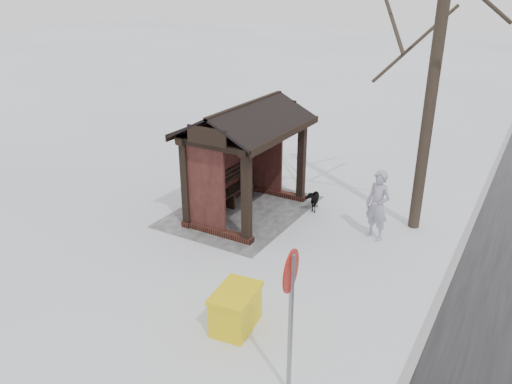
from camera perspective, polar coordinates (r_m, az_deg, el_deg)
ground at (r=13.89m, az=-0.99°, el=-2.38°), size 120.00×120.00×0.00m
kerb at (r=12.28m, az=21.72°, el=-7.70°), size 120.00×0.15×0.06m
trampled_patch at (r=13.99m, az=-1.69°, el=-2.17°), size 4.20×3.20×0.02m
bus_shelter at (r=13.20m, az=-1.64°, el=6.31°), size 3.60×2.40×3.09m
pedestrian at (r=12.53m, az=13.73°, el=-1.50°), size 0.63×0.76×1.78m
dog at (r=14.07m, az=6.50°, el=-0.78°), size 0.82×0.57×0.63m
grit_bin at (r=9.38m, az=-2.33°, el=-13.19°), size 1.10×0.82×0.78m
road_sign at (r=7.29m, az=3.96°, el=-11.63°), size 0.64×0.13×2.50m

